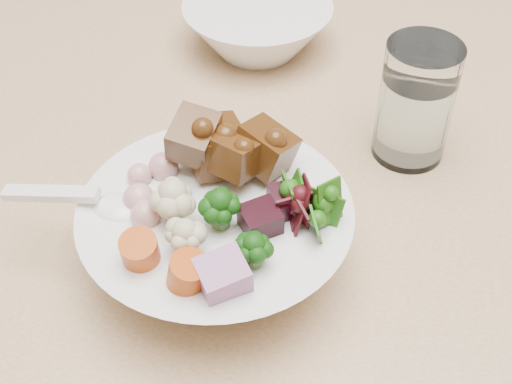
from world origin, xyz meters
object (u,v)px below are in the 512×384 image
at_px(dining_table, 483,271).
at_px(water_glass, 415,106).
at_px(side_bowl, 257,27).
at_px(food_bowl, 219,232).
at_px(chair_far, 428,42).

relative_size(dining_table, water_glass, 14.06).
bearing_deg(side_bowl, dining_table, -35.22).
bearing_deg(food_bowl, chair_far, 81.30).
bearing_deg(chair_far, food_bowl, -114.80).
xyz_separation_m(dining_table, side_bowl, (-0.28, 0.20, 0.10)).
bearing_deg(dining_table, chair_far, 89.70).
xyz_separation_m(dining_table, chair_far, (-0.10, 0.67, -0.17)).
bearing_deg(chair_far, water_glass, -105.43).
relative_size(chair_far, food_bowl, 3.94).
relative_size(water_glass, side_bowl, 0.70).
distance_m(dining_table, side_bowl, 0.36).
bearing_deg(dining_table, water_glass, 135.82).
relative_size(dining_table, food_bowl, 7.72).
height_order(dining_table, chair_far, chair_far).
bearing_deg(side_bowl, chair_far, 69.13).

